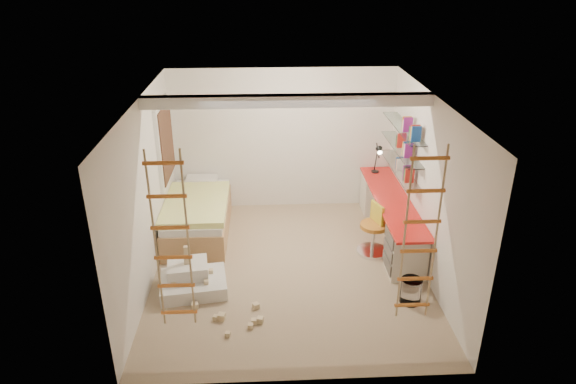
{
  "coord_description": "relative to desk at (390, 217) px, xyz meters",
  "views": [
    {
      "loc": [
        -0.34,
        -6.58,
        4.28
      ],
      "look_at": [
        0.0,
        0.3,
        1.15
      ],
      "focal_mm": 32.0,
      "sensor_mm": 36.0,
      "label": 1
    }
  ],
  "objects": [
    {
      "name": "task_lamp",
      "position": [
        -0.05,
        0.96,
        0.73
      ],
      "size": [
        0.14,
        0.36,
        0.57
      ],
      "color": "black",
      "rests_on": "desk"
    },
    {
      "name": "bed",
      "position": [
        -3.2,
        0.36,
        -0.07
      ],
      "size": [
        1.02,
        2.0,
        0.69
      ],
      "color": "#AD7F51",
      "rests_on": "floor"
    },
    {
      "name": "play_platform",
      "position": [
        -3.11,
        -1.31,
        -0.25
      ],
      "size": [
        0.99,
        0.82,
        0.4
      ],
      "color": "silver",
      "rests_on": "floor"
    },
    {
      "name": "rope_ladder_right",
      "position": [
        -0.37,
        -2.61,
        1.11
      ],
      "size": [
        0.41,
        0.04,
        2.13
      ],
      "primitive_type": null,
      "color": "#C56C21",
      "rests_on": "ceiling"
    },
    {
      "name": "books",
      "position": [
        0.15,
        0.27,
        1.22
      ],
      "size": [
        0.14,
        0.58,
        0.92
      ],
      "color": "red",
      "rests_on": "shelves"
    },
    {
      "name": "ceiling_beam",
      "position": [
        -1.72,
        -0.56,
        2.12
      ],
      "size": [
        4.0,
        0.18,
        0.16
      ],
      "primitive_type": "cube",
      "color": "white",
      "rests_on": "ceiling"
    },
    {
      "name": "swivel_chair",
      "position": [
        -0.36,
        -0.44,
        -0.1
      ],
      "size": [
        0.63,
        0.63,
        0.84
      ],
      "color": "#B66E23",
      "rests_on": "floor"
    },
    {
      "name": "floor",
      "position": [
        -1.72,
        -0.86,
        -0.4
      ],
      "size": [
        4.5,
        4.5,
        0.0
      ],
      "primitive_type": "plane",
      "color": "#997C62",
      "rests_on": "ground"
    },
    {
      "name": "window_frame",
      "position": [
        -3.69,
        0.64,
        1.15
      ],
      "size": [
        0.06,
        1.15,
        1.35
      ],
      "primitive_type": "cube",
      "color": "white",
      "rests_on": "wall_left"
    },
    {
      "name": "rope_ladder_left",
      "position": [
        -3.07,
        -2.61,
        1.11
      ],
      "size": [
        0.41,
        0.04,
        2.13
      ],
      "primitive_type": null,
      "color": "orange",
      "rests_on": "ceiling"
    },
    {
      "name": "toy_blocks",
      "position": [
        -2.74,
        -1.73,
        -0.21
      ],
      "size": [
        1.24,
        1.19,
        0.67
      ],
      "color": "#CCB284",
      "rests_on": "floor"
    },
    {
      "name": "waste_bin",
      "position": [
        -0.1,
        -1.75,
        -0.23
      ],
      "size": [
        0.29,
        0.29,
        0.36
      ],
      "primitive_type": "cylinder",
      "color": "white",
      "rests_on": "floor"
    },
    {
      "name": "desk",
      "position": [
        0.0,
        0.0,
        0.0
      ],
      "size": [
        0.56,
        2.8,
        0.75
      ],
      "color": "red",
      "rests_on": "floor"
    },
    {
      "name": "window_blind",
      "position": [
        -3.65,
        0.64,
        1.15
      ],
      "size": [
        0.02,
        1.0,
        1.2
      ],
      "primitive_type": "cube",
      "color": "#4C2D1E",
      "rests_on": "window_frame"
    },
    {
      "name": "shelves",
      "position": [
        0.15,
        0.27,
        1.1
      ],
      "size": [
        0.25,
        1.8,
        0.71
      ],
      "color": "white",
      "rests_on": "wall_right"
    }
  ]
}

